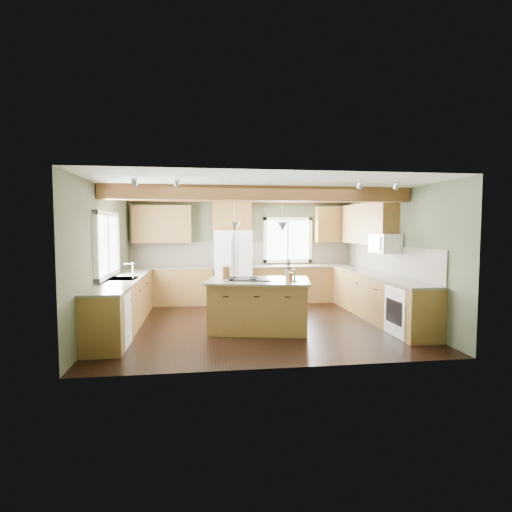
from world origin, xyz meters
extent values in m
plane|color=black|center=(0.00, 0.00, 0.00)|extent=(5.60, 5.60, 0.00)
plane|color=silver|center=(0.00, 0.00, 2.60)|extent=(5.60, 5.60, 0.00)
plane|color=#414B35|center=(0.00, 2.50, 1.30)|extent=(5.60, 0.00, 5.60)
plane|color=#414B35|center=(-2.80, 0.00, 1.30)|extent=(0.00, 5.00, 5.00)
plane|color=#414B35|center=(2.80, 0.00, 1.30)|extent=(0.00, 5.00, 5.00)
cube|color=#573518|center=(0.00, -0.47, 2.47)|extent=(5.55, 0.26, 0.26)
cube|color=#573518|center=(0.00, 2.40, 2.54)|extent=(5.55, 0.20, 0.10)
cube|color=brown|center=(0.00, 2.48, 1.21)|extent=(5.58, 0.03, 0.58)
cube|color=brown|center=(2.78, 0.05, 1.21)|extent=(0.03, 3.70, 0.58)
cube|color=brown|center=(-1.79, 2.20, 0.44)|extent=(2.02, 0.60, 0.88)
cube|color=#433C31|center=(-1.79, 2.20, 0.90)|extent=(2.06, 0.64, 0.04)
cube|color=brown|center=(1.49, 2.20, 0.44)|extent=(2.62, 0.60, 0.88)
cube|color=#433C31|center=(1.49, 2.20, 0.90)|extent=(2.66, 0.64, 0.04)
cube|color=brown|center=(-2.50, 0.05, 0.44)|extent=(0.60, 3.70, 0.88)
cube|color=#433C31|center=(-2.50, 0.05, 0.90)|extent=(0.64, 3.74, 0.04)
cube|color=brown|center=(2.50, 0.05, 0.44)|extent=(0.60, 3.70, 0.88)
cube|color=#433C31|center=(2.50, 0.05, 0.90)|extent=(0.64, 3.74, 0.04)
cube|color=brown|center=(-1.99, 2.33, 1.95)|extent=(1.40, 0.35, 0.90)
cube|color=brown|center=(-0.30, 2.33, 2.15)|extent=(0.96, 0.35, 0.70)
cube|color=brown|center=(2.62, 0.90, 1.95)|extent=(0.35, 2.20, 0.90)
cube|color=brown|center=(2.30, 2.33, 1.95)|extent=(0.90, 0.35, 0.90)
cube|color=white|center=(-2.78, 0.05, 1.55)|extent=(0.04, 1.60, 1.05)
cube|color=white|center=(1.15, 2.48, 1.55)|extent=(1.10, 0.04, 1.00)
cube|color=#262628|center=(-2.50, 0.05, 0.91)|extent=(0.50, 0.65, 0.03)
cylinder|color=#B2B2B7|center=(-2.32, 0.05, 1.05)|extent=(0.02, 0.02, 0.28)
cube|color=white|center=(-2.49, -1.25, 0.43)|extent=(0.60, 0.60, 0.84)
cube|color=white|center=(2.49, -1.25, 0.43)|extent=(0.60, 0.72, 0.84)
cube|color=white|center=(2.58, -0.05, 1.55)|extent=(0.40, 0.70, 0.38)
cone|color=#B2B2B7|center=(-0.45, -0.39, 1.88)|extent=(0.18, 0.18, 0.16)
cone|color=#B2B2B7|center=(0.39, -0.56, 1.88)|extent=(0.18, 0.18, 0.16)
cube|color=white|center=(-0.30, 2.12, 0.90)|extent=(0.90, 0.74, 1.80)
cube|color=brown|center=(-0.03, -0.47, 0.44)|extent=(1.89, 1.37, 0.88)
cube|color=#433C31|center=(-0.03, -0.47, 0.90)|extent=(2.02, 1.50, 0.04)
cube|color=black|center=(-0.17, -0.45, 0.93)|extent=(0.83, 0.63, 0.02)
cube|color=brown|center=(-0.60, -0.23, 1.03)|extent=(0.14, 0.11, 0.22)
cylinder|color=#463D38|center=(0.54, -0.41, 1.00)|extent=(0.17, 0.17, 0.16)
camera|label=1|loc=(-1.06, -7.58, 1.85)|focal=28.00mm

